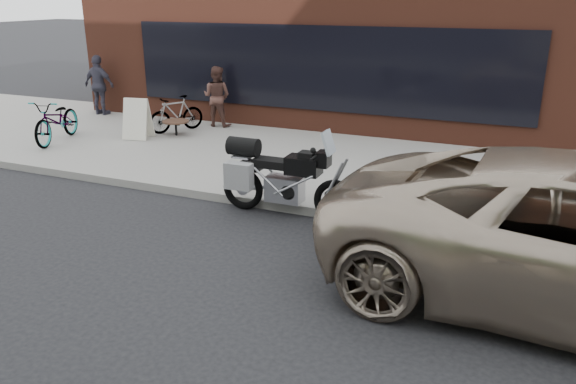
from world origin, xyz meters
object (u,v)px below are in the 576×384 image
Objects in this scene: cafe_patron_left at (217,96)px; bicycle_front at (57,120)px; motorcycle at (278,178)px; sandwich_sign at (137,118)px; cafe_table at (176,122)px; bicycle_rear at (176,114)px; cafe_patron_right at (99,85)px.

bicycle_front is at bearing 44.66° from cafe_patron_left.
motorcycle is at bearing -32.82° from bicycle_front.
sandwich_sign reaches higher than cafe_table.
cafe_table is at bearing 140.78° from motorcycle.
cafe_patron_right reaches higher than bicycle_rear.
bicycle_front is 2.00× the size of sandwich_sign.
motorcycle reaches higher than sandwich_sign.
cafe_patron_left is at bearing 49.48° from sandwich_sign.
sandwich_sign reaches higher than bicycle_rear.
bicycle_front is 1.15× the size of cafe_patron_right.
motorcycle is at bearing -39.04° from cafe_table.
motorcycle is at bearing -40.78° from sandwich_sign.
cafe_table is 0.41× the size of cafe_patron_left.
sandwich_sign is at bearing 56.86° from cafe_patron_left.
cafe_patron_left reaches higher than bicycle_rear.
cafe_patron_right is at bearing -167.71° from bicycle_rear.
cafe_patron_left is 3.76m from cafe_patron_right.
cafe_patron_right reaches higher than cafe_patron_left.
cafe_patron_left is at bearing 31.32° from bicycle_front.
cafe_patron_left is (2.58, 2.85, 0.26)m from bicycle_front.
cafe_patron_right is (-2.68, 1.87, 0.35)m from sandwich_sign.
bicycle_rear reaches higher than cafe_table.
bicycle_rear is at bearing 27.81° from bicycle_front.
cafe_table is (2.17, 1.56, -0.17)m from bicycle_front.
cafe_patron_left is 0.92× the size of cafe_patron_right.
sandwich_sign is 1.50× the size of cafe_table.
cafe_patron_left is at bearing 72.33° from cafe_table.
cafe_table is (-4.23, 3.43, -0.15)m from motorcycle.
bicycle_rear is 1.04m from sandwich_sign.
sandwich_sign is 3.29m from cafe_patron_right.
bicycle_front is at bearing 163.52° from motorcycle.
sandwich_sign is 0.89m from cafe_table.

